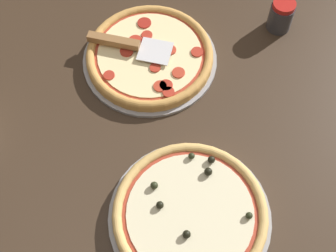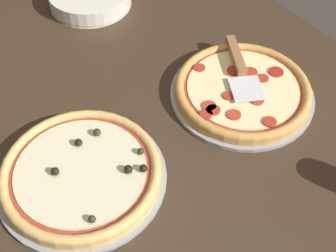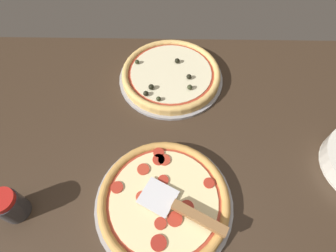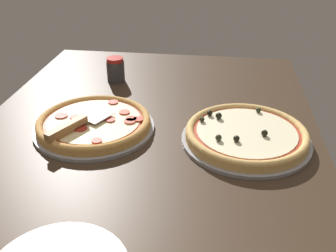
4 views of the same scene
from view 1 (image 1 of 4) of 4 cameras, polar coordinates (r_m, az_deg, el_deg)
name	(u,v)px [view 1 (image 1 of 4)]	position (r cm, az deg, el deg)	size (l,w,h in cm)	color
ground_plane	(145,116)	(116.52, -2.84, 1.22)	(148.46, 100.06, 3.60)	#38281C
pizza_pan_front	(150,59)	(123.21, -2.22, 8.11)	(34.87, 34.87, 1.00)	#939399
pizza_front	(150,55)	(121.71, -2.24, 8.63)	(32.78, 32.78, 2.79)	#C68E47
pizza_pan_back	(190,217)	(103.56, 2.66, -11.02)	(35.48, 35.48, 1.00)	#939399
pizza_back	(190,214)	(101.58, 2.71, -10.64)	(33.35, 33.35, 4.23)	#DBAD60
serving_spatula	(122,43)	(121.75, -5.66, 10.05)	(21.59, 14.45, 2.00)	silver
parmesan_shaker	(281,15)	(130.92, 13.62, 12.97)	(6.51, 6.51, 9.00)	#333338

